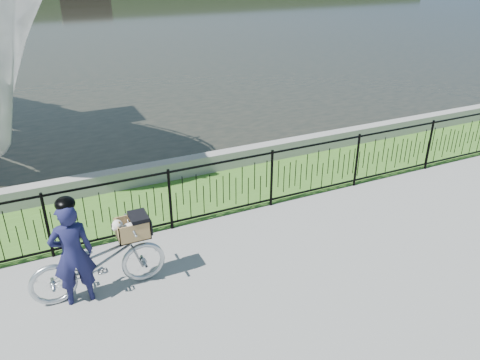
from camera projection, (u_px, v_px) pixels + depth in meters
ground at (264, 262)px, 7.41m from camera, size 120.00×120.00×0.00m
grass_strip at (204, 194)px, 9.52m from camera, size 60.00×2.00×0.01m
water at (52, 21)px, 34.25m from camera, size 120.00×120.00×0.00m
quay_wall at (187, 167)px, 10.25m from camera, size 60.00×0.30×0.40m
fence at (223, 189)px, 8.46m from camera, size 14.00×0.06×1.15m
bicycle_rig at (99, 261)px, 6.58m from camera, size 1.90×0.66×1.13m
cyclist at (72, 252)px, 6.25m from camera, size 0.57×0.38×1.62m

